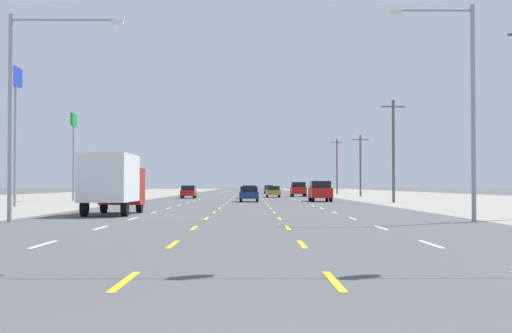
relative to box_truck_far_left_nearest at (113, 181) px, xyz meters
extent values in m
plane|color=#4C4C4F|center=(7.07, 32.02, -1.84)|extent=(572.00, 572.00, 0.00)
cube|color=gray|center=(31.82, 32.02, -1.83)|extent=(28.00, 440.00, 0.01)
cube|color=white|center=(1.82, -19.48, -1.83)|extent=(0.14, 2.60, 0.01)
cube|color=white|center=(1.82, -11.98, -1.83)|extent=(0.14, 2.60, 0.01)
cube|color=white|center=(1.82, -4.48, -1.83)|extent=(0.14, 2.60, 0.01)
cube|color=white|center=(1.82, 3.02, -1.83)|extent=(0.14, 2.60, 0.01)
cube|color=white|center=(1.82, 10.52, -1.83)|extent=(0.14, 2.60, 0.01)
cube|color=white|center=(1.82, 18.02, -1.83)|extent=(0.14, 2.60, 0.01)
cube|color=white|center=(1.82, 25.52, -1.83)|extent=(0.14, 2.60, 0.01)
cube|color=white|center=(1.82, 33.02, -1.83)|extent=(0.14, 2.60, 0.01)
cube|color=white|center=(1.82, 40.52, -1.83)|extent=(0.14, 2.60, 0.01)
cube|color=white|center=(1.82, 48.02, -1.83)|extent=(0.14, 2.60, 0.01)
cube|color=white|center=(1.82, 55.52, -1.83)|extent=(0.14, 2.60, 0.01)
cube|color=white|center=(1.82, 63.02, -1.83)|extent=(0.14, 2.60, 0.01)
cube|color=white|center=(1.82, 70.52, -1.83)|extent=(0.14, 2.60, 0.01)
cube|color=white|center=(1.82, 78.02, -1.83)|extent=(0.14, 2.60, 0.01)
cube|color=white|center=(1.82, 85.52, -1.83)|extent=(0.14, 2.60, 0.01)
cube|color=white|center=(1.82, 93.02, -1.83)|extent=(0.14, 2.60, 0.01)
cube|color=white|center=(1.82, 100.52, -1.83)|extent=(0.14, 2.60, 0.01)
cube|color=white|center=(1.82, 108.02, -1.83)|extent=(0.14, 2.60, 0.01)
cube|color=white|center=(1.82, 115.52, -1.83)|extent=(0.14, 2.60, 0.01)
cube|color=white|center=(1.82, 123.02, -1.83)|extent=(0.14, 2.60, 0.01)
cube|color=white|center=(1.82, 130.52, -1.83)|extent=(0.14, 2.60, 0.01)
cube|color=white|center=(1.82, 138.02, -1.83)|extent=(0.14, 2.60, 0.01)
cube|color=white|center=(1.82, 145.52, -1.83)|extent=(0.14, 2.60, 0.01)
cube|color=white|center=(1.82, 153.02, -1.83)|extent=(0.14, 2.60, 0.01)
cube|color=white|center=(1.82, 160.52, -1.83)|extent=(0.14, 2.60, 0.01)
cube|color=white|center=(1.82, 168.02, -1.83)|extent=(0.14, 2.60, 0.01)
cube|color=white|center=(1.82, 175.52, -1.83)|extent=(0.14, 2.60, 0.01)
cube|color=white|center=(1.82, 183.02, -1.83)|extent=(0.14, 2.60, 0.01)
cube|color=yellow|center=(5.32, -26.98, -1.83)|extent=(0.14, 2.60, 0.01)
cube|color=yellow|center=(5.32, -19.48, -1.83)|extent=(0.14, 2.60, 0.01)
cube|color=yellow|center=(5.32, -11.98, -1.83)|extent=(0.14, 2.60, 0.01)
cube|color=yellow|center=(5.32, -4.48, -1.83)|extent=(0.14, 2.60, 0.01)
cube|color=yellow|center=(5.32, 3.02, -1.83)|extent=(0.14, 2.60, 0.01)
cube|color=yellow|center=(5.32, 10.52, -1.83)|extent=(0.14, 2.60, 0.01)
cube|color=yellow|center=(5.32, 18.02, -1.83)|extent=(0.14, 2.60, 0.01)
cube|color=yellow|center=(5.32, 25.52, -1.83)|extent=(0.14, 2.60, 0.01)
cube|color=yellow|center=(5.32, 33.02, -1.83)|extent=(0.14, 2.60, 0.01)
cube|color=yellow|center=(5.32, 40.52, -1.83)|extent=(0.14, 2.60, 0.01)
cube|color=yellow|center=(5.32, 48.02, -1.83)|extent=(0.14, 2.60, 0.01)
cube|color=yellow|center=(5.32, 55.52, -1.83)|extent=(0.14, 2.60, 0.01)
cube|color=yellow|center=(5.32, 63.02, -1.83)|extent=(0.14, 2.60, 0.01)
cube|color=yellow|center=(5.32, 70.52, -1.83)|extent=(0.14, 2.60, 0.01)
cube|color=yellow|center=(5.32, 78.02, -1.83)|extent=(0.14, 2.60, 0.01)
cube|color=yellow|center=(5.32, 85.52, -1.83)|extent=(0.14, 2.60, 0.01)
cube|color=yellow|center=(5.32, 93.02, -1.83)|extent=(0.14, 2.60, 0.01)
cube|color=yellow|center=(5.32, 100.52, -1.83)|extent=(0.14, 2.60, 0.01)
cube|color=yellow|center=(5.32, 108.02, -1.83)|extent=(0.14, 2.60, 0.01)
cube|color=yellow|center=(5.32, 115.52, -1.83)|extent=(0.14, 2.60, 0.01)
cube|color=yellow|center=(5.32, 123.02, -1.83)|extent=(0.14, 2.60, 0.01)
cube|color=yellow|center=(5.32, 130.52, -1.83)|extent=(0.14, 2.60, 0.01)
cube|color=yellow|center=(5.32, 138.02, -1.83)|extent=(0.14, 2.60, 0.01)
cube|color=yellow|center=(5.32, 145.52, -1.83)|extent=(0.14, 2.60, 0.01)
cube|color=yellow|center=(5.32, 153.02, -1.83)|extent=(0.14, 2.60, 0.01)
cube|color=yellow|center=(5.32, 160.52, -1.83)|extent=(0.14, 2.60, 0.01)
cube|color=yellow|center=(5.32, 168.02, -1.83)|extent=(0.14, 2.60, 0.01)
cube|color=yellow|center=(5.32, 175.52, -1.83)|extent=(0.14, 2.60, 0.01)
cube|color=yellow|center=(5.32, 183.02, -1.83)|extent=(0.14, 2.60, 0.01)
cube|color=yellow|center=(8.82, -26.98, -1.83)|extent=(0.14, 2.60, 0.01)
cube|color=yellow|center=(8.82, -19.48, -1.83)|extent=(0.14, 2.60, 0.01)
cube|color=yellow|center=(8.82, -11.98, -1.83)|extent=(0.14, 2.60, 0.01)
cube|color=yellow|center=(8.82, -4.48, -1.83)|extent=(0.14, 2.60, 0.01)
cube|color=yellow|center=(8.82, 3.02, -1.83)|extent=(0.14, 2.60, 0.01)
cube|color=yellow|center=(8.82, 10.52, -1.83)|extent=(0.14, 2.60, 0.01)
cube|color=yellow|center=(8.82, 18.02, -1.83)|extent=(0.14, 2.60, 0.01)
cube|color=yellow|center=(8.82, 25.52, -1.83)|extent=(0.14, 2.60, 0.01)
cube|color=yellow|center=(8.82, 33.02, -1.83)|extent=(0.14, 2.60, 0.01)
cube|color=yellow|center=(8.82, 40.52, -1.83)|extent=(0.14, 2.60, 0.01)
cube|color=yellow|center=(8.82, 48.02, -1.83)|extent=(0.14, 2.60, 0.01)
cube|color=yellow|center=(8.82, 55.52, -1.83)|extent=(0.14, 2.60, 0.01)
cube|color=yellow|center=(8.82, 63.02, -1.83)|extent=(0.14, 2.60, 0.01)
cube|color=yellow|center=(8.82, 70.52, -1.83)|extent=(0.14, 2.60, 0.01)
cube|color=yellow|center=(8.82, 78.02, -1.83)|extent=(0.14, 2.60, 0.01)
cube|color=yellow|center=(8.82, 85.52, -1.83)|extent=(0.14, 2.60, 0.01)
cube|color=yellow|center=(8.82, 93.02, -1.83)|extent=(0.14, 2.60, 0.01)
cube|color=yellow|center=(8.82, 100.52, -1.83)|extent=(0.14, 2.60, 0.01)
cube|color=yellow|center=(8.82, 108.02, -1.83)|extent=(0.14, 2.60, 0.01)
cube|color=yellow|center=(8.82, 115.52, -1.83)|extent=(0.14, 2.60, 0.01)
cube|color=yellow|center=(8.82, 123.02, -1.83)|extent=(0.14, 2.60, 0.01)
cube|color=yellow|center=(8.82, 130.52, -1.83)|extent=(0.14, 2.60, 0.01)
cube|color=yellow|center=(8.82, 138.02, -1.83)|extent=(0.14, 2.60, 0.01)
cube|color=yellow|center=(8.82, 145.52, -1.83)|extent=(0.14, 2.60, 0.01)
cube|color=yellow|center=(8.82, 153.02, -1.83)|extent=(0.14, 2.60, 0.01)
cube|color=yellow|center=(8.82, 160.52, -1.83)|extent=(0.14, 2.60, 0.01)
cube|color=yellow|center=(8.82, 168.02, -1.83)|extent=(0.14, 2.60, 0.01)
cube|color=yellow|center=(8.82, 175.52, -1.83)|extent=(0.14, 2.60, 0.01)
cube|color=yellow|center=(8.82, 183.02, -1.83)|extent=(0.14, 2.60, 0.01)
cube|color=white|center=(12.32, -19.48, -1.83)|extent=(0.14, 2.60, 0.01)
cube|color=white|center=(12.32, -11.98, -1.83)|extent=(0.14, 2.60, 0.01)
cube|color=white|center=(12.32, -4.48, -1.83)|extent=(0.14, 2.60, 0.01)
cube|color=white|center=(12.32, 3.02, -1.83)|extent=(0.14, 2.60, 0.01)
cube|color=white|center=(12.32, 10.52, -1.83)|extent=(0.14, 2.60, 0.01)
cube|color=white|center=(12.32, 18.02, -1.83)|extent=(0.14, 2.60, 0.01)
cube|color=white|center=(12.32, 25.52, -1.83)|extent=(0.14, 2.60, 0.01)
cube|color=white|center=(12.32, 33.02, -1.83)|extent=(0.14, 2.60, 0.01)
cube|color=white|center=(12.32, 40.52, -1.83)|extent=(0.14, 2.60, 0.01)
cube|color=white|center=(12.32, 48.02, -1.83)|extent=(0.14, 2.60, 0.01)
cube|color=white|center=(12.32, 55.52, -1.83)|extent=(0.14, 2.60, 0.01)
cube|color=white|center=(12.32, 63.02, -1.83)|extent=(0.14, 2.60, 0.01)
cube|color=white|center=(12.32, 70.52, -1.83)|extent=(0.14, 2.60, 0.01)
cube|color=white|center=(12.32, 78.02, -1.83)|extent=(0.14, 2.60, 0.01)
cube|color=white|center=(12.32, 85.52, -1.83)|extent=(0.14, 2.60, 0.01)
cube|color=white|center=(12.32, 93.02, -1.83)|extent=(0.14, 2.60, 0.01)
cube|color=white|center=(12.32, 100.52, -1.83)|extent=(0.14, 2.60, 0.01)
cube|color=white|center=(12.32, 108.02, -1.83)|extent=(0.14, 2.60, 0.01)
cube|color=white|center=(12.32, 115.52, -1.83)|extent=(0.14, 2.60, 0.01)
cube|color=white|center=(12.32, 123.02, -1.83)|extent=(0.14, 2.60, 0.01)
cube|color=white|center=(12.32, 130.52, -1.83)|extent=(0.14, 2.60, 0.01)
cube|color=white|center=(12.32, 138.02, -1.83)|extent=(0.14, 2.60, 0.01)
cube|color=white|center=(12.32, 145.52, -1.83)|extent=(0.14, 2.60, 0.01)
cube|color=white|center=(12.32, 153.02, -1.83)|extent=(0.14, 2.60, 0.01)
cube|color=white|center=(12.32, 160.52, -1.83)|extent=(0.14, 2.60, 0.01)
cube|color=white|center=(12.32, 168.02, -1.83)|extent=(0.14, 2.60, 0.01)
cube|color=white|center=(12.32, 175.52, -1.83)|extent=(0.14, 2.60, 0.01)
cube|color=white|center=(12.32, 183.02, -1.83)|extent=(0.14, 2.60, 0.01)
cube|color=red|center=(0.00, 2.81, -0.31)|extent=(2.40, 1.90, 2.10)
cube|color=silver|center=(0.00, -0.89, 0.14)|extent=(2.40, 5.10, 2.50)
cylinder|color=black|center=(-1.03, 2.76, -1.36)|extent=(0.30, 0.96, 0.96)
cylinder|color=black|center=(1.03, 2.76, -1.36)|extent=(0.30, 0.96, 0.96)
cylinder|color=black|center=(-1.03, -2.14, -1.36)|extent=(0.30, 0.96, 0.96)
cylinder|color=black|center=(1.03, -2.14, -1.36)|extent=(0.30, 0.96, 0.96)
cube|color=navy|center=(7.30, 29.89, -1.21)|extent=(1.80, 4.50, 0.62)
cube|color=black|center=(7.30, 29.79, -0.64)|extent=(1.62, 2.10, 0.52)
cylinder|color=black|center=(6.53, 31.44, -1.52)|extent=(0.22, 0.64, 0.64)
cylinder|color=black|center=(8.07, 31.44, -1.52)|extent=(0.22, 0.64, 0.64)
cylinder|color=black|center=(6.53, 28.34, -1.52)|extent=(0.22, 0.64, 0.64)
cylinder|color=black|center=(8.07, 28.34, -1.52)|extent=(0.22, 0.64, 0.64)
cube|color=red|center=(14.16, 30.69, -1.00)|extent=(1.98, 4.90, 0.92)
cube|color=black|center=(14.16, 30.64, -0.20)|extent=(1.82, 2.70, 0.68)
cylinder|color=black|center=(13.32, 32.39, -1.46)|extent=(0.26, 0.76, 0.76)
cylinder|color=black|center=(15.00, 32.39, -1.46)|extent=(0.26, 0.76, 0.76)
cylinder|color=black|center=(13.32, 28.99, -1.46)|extent=(0.26, 0.76, 0.76)
cylinder|color=black|center=(15.00, 28.99, -1.46)|extent=(0.26, 0.76, 0.76)
cube|color=navy|center=(7.29, 47.73, -1.21)|extent=(1.72, 3.90, 0.66)
cube|color=black|center=(7.29, 47.48, -0.59)|extent=(1.58, 1.90, 0.58)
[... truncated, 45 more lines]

